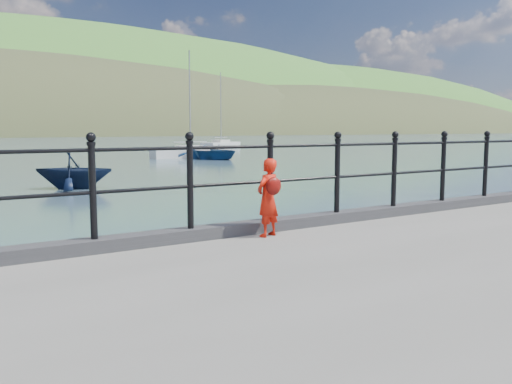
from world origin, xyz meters
TOP-DOWN VIEW (x-y plane):
  - ground at (0.00, 0.00)m, footprint 600.00×600.00m
  - kerb at (0.00, -0.15)m, footprint 60.00×0.30m
  - railing at (0.00, -0.15)m, footprint 18.11×0.11m
  - far_shore at (38.34, 239.41)m, footprint 830.00×200.00m
  - child at (0.34, -0.48)m, footprint 0.43×0.36m
  - launch_blue at (16.76, 31.40)m, footprint 4.89×6.15m
  - launch_navy at (2.07, 15.75)m, footprint 3.91×3.79m
  - sailboat_near at (16.19, 34.01)m, footprint 6.56×2.23m
  - sailboat_far at (29.64, 52.80)m, footprint 6.70×4.88m

SIDE VIEW (x-z plane):
  - far_shore at x=38.34m, z-range -100.57..55.43m
  - ground at x=0.00m, z-range 0.00..0.00m
  - sailboat_near at x=16.19m, z-range -4.08..4.76m
  - sailboat_far at x=29.64m, z-range -4.40..5.09m
  - launch_blue at x=16.76m, z-range 0.00..1.14m
  - launch_navy at x=2.07m, z-range 0.00..1.58m
  - kerb at x=0.00m, z-range 1.00..1.15m
  - child at x=0.34m, z-range 1.01..2.02m
  - railing at x=0.00m, z-range 1.23..2.42m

